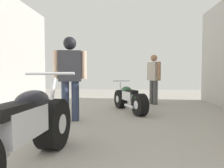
{
  "coord_description": "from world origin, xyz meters",
  "views": [
    {
      "loc": [
        0.14,
        0.11,
        1.0
      ],
      "look_at": [
        -0.09,
        3.67,
        0.81
      ],
      "focal_mm": 33.06,
      "sensor_mm": 36.0,
      "label": 1
    }
  ],
  "objects_px": {
    "motorcycle_black_naked": "(130,99)",
    "mechanic_in_blue": "(154,76)",
    "motorcycle_maroon_cruiser": "(19,135)",
    "mechanic_with_helmet": "(70,71)"
  },
  "relations": [
    {
      "from": "motorcycle_black_naked",
      "to": "motorcycle_maroon_cruiser",
      "type": "bearing_deg",
      "value": -107.76
    },
    {
      "from": "motorcycle_maroon_cruiser",
      "to": "mechanic_in_blue",
      "type": "xyz_separation_m",
      "value": [
        1.92,
        4.88,
        0.49
      ]
    },
    {
      "from": "motorcycle_black_naked",
      "to": "mechanic_in_blue",
      "type": "distance_m",
      "value": 1.7
    },
    {
      "from": "motorcycle_black_naked",
      "to": "mechanic_with_helmet",
      "type": "height_order",
      "value": "mechanic_with_helmet"
    },
    {
      "from": "motorcycle_maroon_cruiser",
      "to": "mechanic_in_blue",
      "type": "distance_m",
      "value": 5.27
    },
    {
      "from": "motorcycle_maroon_cruiser",
      "to": "motorcycle_black_naked",
      "type": "height_order",
      "value": "motorcycle_maroon_cruiser"
    },
    {
      "from": "motorcycle_maroon_cruiser",
      "to": "mechanic_in_blue",
      "type": "height_order",
      "value": "mechanic_in_blue"
    },
    {
      "from": "motorcycle_maroon_cruiser",
      "to": "mechanic_in_blue",
      "type": "bearing_deg",
      "value": 68.48
    },
    {
      "from": "mechanic_in_blue",
      "to": "mechanic_with_helmet",
      "type": "height_order",
      "value": "mechanic_with_helmet"
    },
    {
      "from": "mechanic_with_helmet",
      "to": "motorcycle_maroon_cruiser",
      "type": "bearing_deg",
      "value": -86.43
    }
  ]
}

